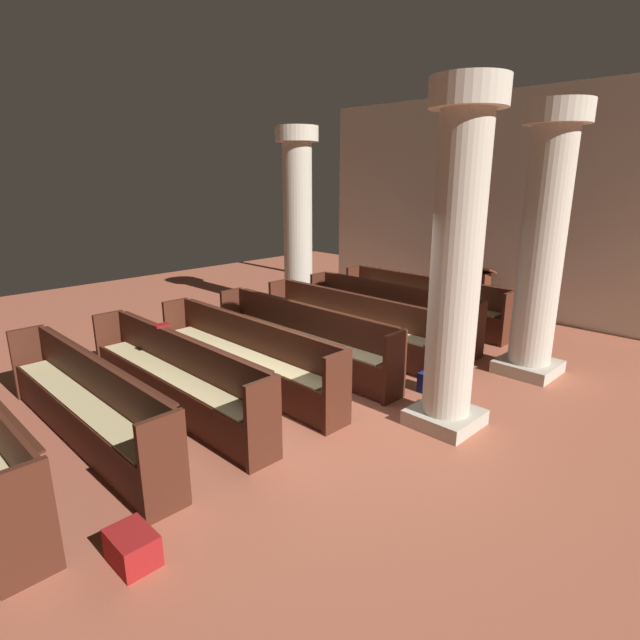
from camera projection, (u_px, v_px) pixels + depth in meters
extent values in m
plane|color=#AD5B42|center=(308.00, 401.00, 6.67)|extent=(19.20, 19.20, 0.00)
cube|color=beige|center=(524.00, 207.00, 10.19)|extent=(10.00, 0.16, 4.50)
cube|color=#4C2316|center=(421.00, 302.00, 9.96)|extent=(3.49, 0.38, 0.05)
cube|color=#4C2316|center=(427.00, 288.00, 10.01)|extent=(3.49, 0.04, 0.46)
cube|color=#411E13|center=(429.00, 277.00, 9.98)|extent=(3.35, 0.06, 0.02)
cube|color=#442014|center=(354.00, 288.00, 11.17)|extent=(0.06, 0.44, 0.95)
cube|color=#442014|center=(508.00, 319.00, 8.76)|extent=(0.06, 0.44, 0.95)
cube|color=#482115|center=(416.00, 315.00, 9.91)|extent=(3.49, 0.03, 0.42)
cube|color=#D1BC84|center=(421.00, 300.00, 9.94)|extent=(3.21, 0.32, 0.03)
cube|color=#4C2316|center=(388.00, 312.00, 9.22)|extent=(3.49, 0.38, 0.05)
cube|color=#4C2316|center=(394.00, 297.00, 9.27)|extent=(3.49, 0.04, 0.46)
cube|color=#411E13|center=(396.00, 285.00, 9.24)|extent=(3.35, 0.06, 0.02)
cube|color=#442014|center=(319.00, 296.00, 10.42)|extent=(0.06, 0.44, 0.95)
cube|color=#442014|center=(477.00, 332.00, 8.02)|extent=(0.06, 0.44, 0.95)
cube|color=#482115|center=(381.00, 326.00, 9.17)|extent=(3.49, 0.03, 0.42)
cube|color=#D1BC84|center=(387.00, 310.00, 9.20)|extent=(3.21, 0.32, 0.03)
cube|color=#4C2316|center=(348.00, 324.00, 8.48)|extent=(3.49, 0.38, 0.05)
cube|color=#4C2316|center=(355.00, 308.00, 8.53)|extent=(3.49, 0.04, 0.46)
cube|color=#411E13|center=(357.00, 294.00, 8.50)|extent=(3.35, 0.06, 0.02)
cube|color=#442014|center=(279.00, 305.00, 9.68)|extent=(0.06, 0.44, 0.95)
cube|color=#442014|center=(440.00, 348.00, 7.28)|extent=(0.06, 0.44, 0.95)
cube|color=#482115|center=(341.00, 339.00, 8.43)|extent=(3.49, 0.03, 0.42)
cube|color=#D1BC84|center=(347.00, 322.00, 8.46)|extent=(3.21, 0.32, 0.03)
cube|color=#4C2316|center=(301.00, 338.00, 7.74)|extent=(3.49, 0.38, 0.05)
cube|color=#4C2316|center=(309.00, 320.00, 7.79)|extent=(3.49, 0.04, 0.46)
cube|color=#411E13|center=(311.00, 306.00, 7.76)|extent=(3.35, 0.06, 0.02)
cube|color=#442014|center=(232.00, 316.00, 8.94)|extent=(0.06, 0.44, 0.95)
cube|color=#442014|center=(394.00, 368.00, 6.54)|extent=(0.06, 0.44, 0.95)
cube|color=#482115|center=(293.00, 355.00, 7.69)|extent=(3.49, 0.03, 0.42)
cube|color=#D1BC84|center=(300.00, 336.00, 7.72)|extent=(3.21, 0.32, 0.03)
cube|color=#4C2316|center=(244.00, 355.00, 7.00)|extent=(3.49, 0.38, 0.05)
cube|color=#4C2316|center=(252.00, 335.00, 7.05)|extent=(3.49, 0.04, 0.46)
cube|color=#411E13|center=(255.00, 320.00, 7.02)|extent=(3.35, 0.06, 0.02)
cube|color=#442014|center=(177.00, 328.00, 8.20)|extent=(0.06, 0.44, 0.95)
cube|color=#442014|center=(337.00, 392.00, 5.79)|extent=(0.06, 0.44, 0.95)
cube|color=#482115|center=(234.00, 374.00, 6.95)|extent=(3.49, 0.03, 0.42)
cube|color=#D1BC84|center=(242.00, 353.00, 6.98)|extent=(3.21, 0.32, 0.03)
cube|color=#4C2316|center=(173.00, 377.00, 6.26)|extent=(3.49, 0.38, 0.05)
cube|color=#4C2316|center=(183.00, 354.00, 6.30)|extent=(3.49, 0.04, 0.46)
cube|color=#411E13|center=(185.00, 337.00, 6.28)|extent=(3.35, 0.06, 0.02)
cube|color=#442014|center=(111.00, 344.00, 7.46)|extent=(0.06, 0.44, 0.95)
cube|color=#442014|center=(263.00, 424.00, 5.05)|extent=(0.06, 0.44, 0.95)
cube|color=#482115|center=(161.00, 398.00, 6.21)|extent=(3.49, 0.03, 0.42)
cube|color=#D1BC84|center=(171.00, 375.00, 6.24)|extent=(3.21, 0.32, 0.03)
cube|color=#4C2316|center=(83.00, 404.00, 5.52)|extent=(3.49, 0.38, 0.05)
cube|color=#4C2316|center=(96.00, 378.00, 5.56)|extent=(3.49, 0.04, 0.46)
cube|color=#411E13|center=(98.00, 358.00, 5.54)|extent=(3.35, 0.06, 0.02)
cube|color=#442014|center=(31.00, 362.00, 6.72)|extent=(0.06, 0.44, 0.95)
cube|color=#442014|center=(164.00, 467.00, 4.31)|extent=(0.06, 0.44, 0.95)
cube|color=#482115|center=(69.00, 429.00, 5.47)|extent=(3.49, 0.03, 0.42)
cube|color=#D1BC84|center=(81.00, 402.00, 5.50)|extent=(3.21, 0.32, 0.03)
cube|color=#442014|center=(24.00, 527.00, 3.57)|extent=(0.06, 0.44, 0.95)
cube|color=#B6AD9A|center=(528.00, 366.00, 7.62)|extent=(0.82, 0.82, 0.18)
cylinder|color=beige|center=(542.00, 250.00, 7.13)|extent=(0.61, 0.61, 3.34)
cylinder|color=beige|center=(559.00, 112.00, 6.63)|extent=(0.88, 0.88, 0.30)
cube|color=#B6AD9A|center=(299.00, 306.00, 11.15)|extent=(0.82, 0.82, 0.18)
cylinder|color=beige|center=(298.00, 225.00, 10.67)|extent=(0.61, 0.61, 3.34)
cylinder|color=beige|center=(297.00, 134.00, 10.16)|extent=(0.88, 0.88, 0.30)
cube|color=#B6AD9A|center=(445.00, 417.00, 6.03)|extent=(0.75, 0.75, 0.18)
cylinder|color=beige|center=(456.00, 272.00, 5.54)|extent=(0.56, 0.56, 3.34)
cylinder|color=beige|center=(469.00, 92.00, 5.04)|extent=(0.81, 0.81, 0.30)
cube|color=#492215|center=(478.00, 316.00, 10.56)|extent=(0.45, 0.45, 0.06)
cube|color=#562819|center=(480.00, 295.00, 10.44)|extent=(0.28, 0.28, 0.95)
cube|color=#5B2A1A|center=(482.00, 270.00, 10.29)|extent=(0.48, 0.35, 0.15)
cube|color=maroon|center=(161.00, 325.00, 6.66)|extent=(0.14, 0.21, 0.03)
cube|color=navy|center=(434.00, 383.00, 6.90)|extent=(0.35, 0.30, 0.28)
cube|color=maroon|center=(132.00, 547.00, 3.86)|extent=(0.40, 0.30, 0.26)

